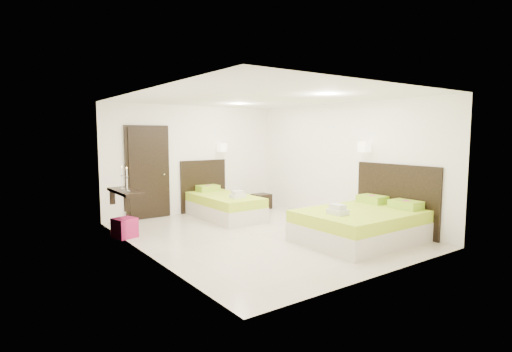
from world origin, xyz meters
TOP-DOWN VIEW (x-y plane):
  - floor at (0.00, 0.00)m, footprint 5.50×5.50m
  - bed_single at (0.23, 1.81)m, footprint 1.23×2.05m
  - bed_double at (1.26, -1.41)m, footprint 2.15×1.83m
  - nightstand at (1.61, 2.16)m, footprint 0.43×0.39m
  - ottoman at (-2.20, 1.30)m, footprint 0.45×0.45m
  - door at (-1.20, 2.70)m, footprint 1.02×0.15m
  - console_shelf at (-2.08, 1.60)m, footprint 0.35×1.20m

SIDE VIEW (x-z plane):
  - floor at x=0.00m, z-range 0.00..0.00m
  - ottoman at x=-2.20m, z-range 0.00..0.37m
  - nightstand at x=1.61m, z-range 0.00..0.38m
  - bed_single at x=0.23m, z-range -0.54..1.15m
  - bed_double at x=1.26m, z-range -0.57..1.21m
  - console_shelf at x=-2.08m, z-range 0.42..1.21m
  - door at x=-1.20m, z-range -0.02..2.12m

